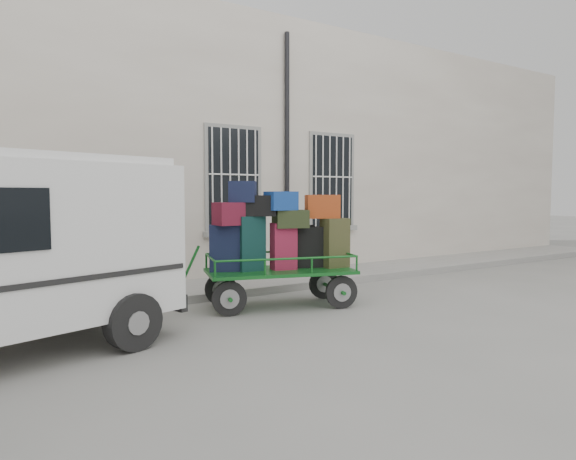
{
  "coord_description": "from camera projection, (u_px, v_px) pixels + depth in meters",
  "views": [
    {
      "loc": [
        -5.49,
        -7.06,
        1.94
      ],
      "look_at": [
        -0.27,
        1.0,
        1.26
      ],
      "focal_mm": 32.0,
      "sensor_mm": 36.0,
      "label": 1
    }
  ],
  "objects": [
    {
      "name": "sidewalk",
      "position": [
        268.0,
        282.0,
        10.87
      ],
      "size": [
        24.0,
        1.7,
        0.15
      ],
      "primitive_type": "cube",
      "color": "gray",
      "rests_on": "ground"
    },
    {
      "name": "building",
      "position": [
        203.0,
        154.0,
        13.42
      ],
      "size": [
        24.0,
        5.15,
        6.0
      ],
      "color": "#BDB1A2",
      "rests_on": "ground"
    },
    {
      "name": "luggage_cart",
      "position": [
        278.0,
        243.0,
        8.77
      ],
      "size": [
        2.97,
        1.78,
        2.15
      ],
      "rotation": [
        0.0,
        0.0,
        -0.29
      ],
      "color": "black",
      "rests_on": "ground"
    },
    {
      "name": "ground",
      "position": [
        332.0,
        304.0,
        9.03
      ],
      "size": [
        80.0,
        80.0,
        0.0
      ],
      "primitive_type": "plane",
      "color": "slate",
      "rests_on": "ground"
    }
  ]
}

